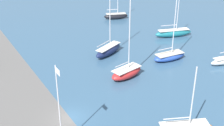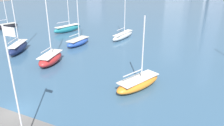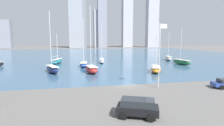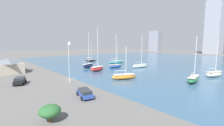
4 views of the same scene
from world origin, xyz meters
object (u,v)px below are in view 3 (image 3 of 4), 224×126
Objects in this scene: sailboat_teal at (57,61)px; sailboat_cream at (168,58)px; sailboat_green at (181,62)px; sailboat_orange at (156,69)px; sailboat_white at (102,60)px; sailboat_blue at (84,64)px; sailboat_navy at (52,69)px; sailboat_red at (91,69)px; parked_suv_black at (138,107)px; flag_pole at (160,53)px.

sailboat_cream is at bearing 20.08° from sailboat_teal.
sailboat_green is 1.28× the size of sailboat_orange.
sailboat_blue is (-6.83, -8.95, -0.01)m from sailboat_white.
sailboat_blue is (8.15, 8.73, -0.18)m from sailboat_navy.
sailboat_navy reaches higher than sailboat_blue.
sailboat_red reaches higher than parked_suv_black.
sailboat_red is at bearing -97.63° from sailboat_white.
flag_pole reaches higher than sailboat_orange.
sailboat_navy is 31.08m from parked_suv_black.
sailboat_cream is at bearing 11.59° from sailboat_white.
sailboat_blue is at bearing 168.98° from sailboat_green.
flag_pole is 33.83m from sailboat_green.
sailboat_red is at bearing 122.56° from flag_pole.
sailboat_white is at bearing 97.97° from flag_pole.
sailboat_teal is 34.50m from sailboat_orange.
flag_pole is 1.05× the size of sailboat_teal.
flag_pole is 2.26× the size of parked_suv_black.
sailboat_teal is (-0.85, 17.51, -0.12)m from sailboat_navy.
sailboat_red is 26.48m from parked_suv_black.
flag_pole reaches higher than parked_suv_black.
flag_pole is 19.80m from sailboat_red.
sailboat_navy is (-20.01, 18.24, -4.93)m from flag_pole.
sailboat_green is (20.93, 26.09, -5.06)m from flag_pole.
sailboat_blue reaches higher than sailboat_green.
sailboat_white reaches higher than sailboat_cream.
flag_pole is at bearing -68.34° from sailboat_red.
sailboat_blue is 36.17m from sailboat_cream.
sailboat_red is (-10.32, 16.16, -4.93)m from flag_pole.
parked_suv_black is at bearing -126.02° from flag_pole.
sailboat_orange is (26.11, -4.04, -0.21)m from sailboat_navy.
sailboat_teal is at bearing 140.59° from sailboat_blue.
sailboat_navy is 1.57× the size of sailboat_orange.
sailboat_navy is 1.46× the size of sailboat_teal.
sailboat_orange is 22.03m from sailboat_blue.
sailboat_cream is 56.69m from parked_suv_black.
sailboat_red reaches higher than flag_pole.
sailboat_orange is 2.00× the size of parked_suv_black.
sailboat_orange is (-14.84, -11.88, -0.08)m from sailboat_green.
sailboat_red is 10.92m from sailboat_blue.
sailboat_cream is (22.60, 37.96, -5.01)m from flag_pole.
sailboat_cream reaches higher than sailboat_teal.
sailboat_orange is 27.83m from parked_suv_black.
sailboat_green is 1.04× the size of sailboat_cream.
sailboat_white is 11.26m from sailboat_blue.
parked_suv_black is at bearing -94.52° from sailboat_red.
sailboat_navy reaches higher than parked_suv_black.
sailboat_navy reaches higher than flag_pole.
sailboat_navy is (-40.95, -7.85, 0.13)m from sailboat_green.
sailboat_blue is (9.00, -8.78, -0.06)m from sailboat_teal.
parked_suv_black is (-29.97, -48.11, 0.09)m from sailboat_cream.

